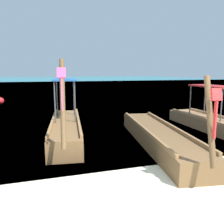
# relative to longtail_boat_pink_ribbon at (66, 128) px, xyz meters

# --- Properties ---
(ground) EXTENTS (120.00, 120.00, 0.00)m
(ground) POSITION_rel_longtail_boat_pink_ribbon_xyz_m (1.37, -5.63, -0.38)
(ground) COLOR beige
(sea_water) EXTENTS (120.00, 120.00, 0.00)m
(sea_water) POSITION_rel_longtail_boat_pink_ribbon_xyz_m (1.37, 56.63, -0.38)
(sea_water) COLOR #147A89
(sea_water) RESTS_ON ground
(longtail_boat_pink_ribbon) EXTENTS (1.66, 5.95, 2.77)m
(longtail_boat_pink_ribbon) POSITION_rel_longtail_boat_pink_ribbon_xyz_m (0.00, 0.00, 0.00)
(longtail_boat_pink_ribbon) COLOR brown
(longtail_boat_pink_ribbon) RESTS_ON ground
(longtail_boat_red_ribbon) EXTENTS (2.04, 6.34, 2.37)m
(longtail_boat_red_ribbon) POSITION_rel_longtail_boat_pink_ribbon_xyz_m (2.83, -1.86, -0.09)
(longtail_boat_red_ribbon) COLOR brown
(longtail_boat_red_ribbon) RESTS_ON ground
(mooring_buoy_near) EXTENTS (0.52, 0.52, 0.52)m
(mooring_buoy_near) POSITION_rel_longtail_boat_pink_ribbon_xyz_m (-3.69, 10.84, -0.12)
(mooring_buoy_near) COLOR red
(mooring_buoy_near) RESTS_ON sea_water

